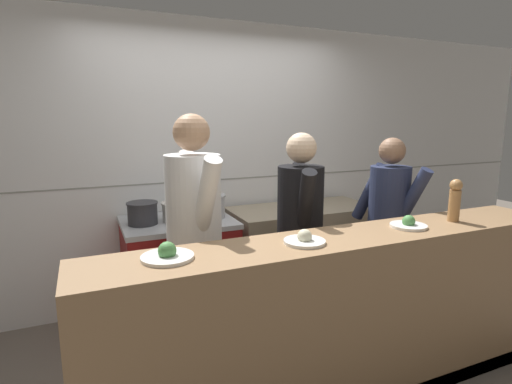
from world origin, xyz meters
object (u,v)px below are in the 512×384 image
at_px(plated_dish_dessert, 408,224).
at_px(chef_sous, 300,232).
at_px(pepper_mill, 455,199).
at_px(chef_head_cook, 194,235).
at_px(sauce_pot, 179,211).
at_px(chef_line, 388,223).
at_px(chefs_knife, 296,210).
at_px(plated_dish_appetiser, 305,240).
at_px(plated_dish_main, 167,255).
at_px(stock_pot, 143,213).
at_px(braising_pot, 209,206).
at_px(mixing_bowl_steel, 297,202).
at_px(oven_range, 180,271).

bearing_deg(plated_dish_dessert, chef_sous, 127.80).
height_order(pepper_mill, chef_head_cook, chef_head_cook).
bearing_deg(plated_dish_dessert, sauce_pot, 131.31).
xyz_separation_m(pepper_mill, chef_line, (0.00, 0.62, -0.32)).
xyz_separation_m(chefs_knife, plated_dish_appetiser, (-0.67, -1.30, 0.17)).
bearing_deg(chef_sous, plated_dish_main, -132.62).
xyz_separation_m(stock_pot, chef_sous, (1.01, -0.75, -0.08)).
bearing_deg(plated_dish_appetiser, braising_pot, 95.85).
relative_size(stock_pot, chef_sous, 0.15).
distance_m(braising_pot, pepper_mill, 1.87).
xyz_separation_m(plated_dish_main, plated_dish_dessert, (1.52, -0.03, -0.00)).
relative_size(chefs_knife, chef_head_cook, 0.20).
relative_size(stock_pot, chef_line, 0.16).
height_order(chefs_knife, plated_dish_main, plated_dish_main).
xyz_separation_m(braising_pot, chef_line, (1.30, -0.72, -0.12)).
bearing_deg(mixing_bowl_steel, chef_sous, -118.29).
bearing_deg(chef_head_cook, plated_dish_main, -122.68).
bearing_deg(chef_line, plated_dish_appetiser, -169.02).
bearing_deg(oven_range, plated_dish_main, -104.46).
distance_m(mixing_bowl_steel, pepper_mill, 1.46).
relative_size(plated_dish_main, chef_head_cook, 0.15).
bearing_deg(plated_dish_main, mixing_bowl_steel, 42.07).
height_order(mixing_bowl_steel, plated_dish_appetiser, plated_dish_appetiser).
height_order(oven_range, chef_head_cook, chef_head_cook).
relative_size(oven_range, sauce_pot, 3.18).
height_order(sauce_pot, chef_head_cook, chef_head_cook).
height_order(chef_sous, chef_line, chef_sous).
relative_size(mixing_bowl_steel, chef_sous, 0.13).
height_order(stock_pot, plated_dish_appetiser, plated_dish_appetiser).
xyz_separation_m(stock_pot, sauce_pot, (0.29, -0.00, -0.01)).
bearing_deg(plated_dish_appetiser, oven_range, 106.37).
bearing_deg(oven_range, braising_pot, -4.94).
distance_m(plated_dish_dessert, chef_head_cook, 1.37).
xyz_separation_m(oven_range, stock_pot, (-0.28, -0.02, 0.54)).
bearing_deg(chef_sous, chef_head_cook, -161.27).
bearing_deg(chefs_knife, sauce_pot, 177.21).
relative_size(oven_range, chef_sous, 0.56).
bearing_deg(chefs_knife, oven_range, 175.90).
height_order(stock_pot, chefs_knife, stock_pot).
bearing_deg(mixing_bowl_steel, plated_dish_appetiser, -118.05).
distance_m(mixing_bowl_steel, plated_dish_dessert, 1.38).
bearing_deg(braising_pot, plated_dish_appetiser, -84.15).
bearing_deg(stock_pot, plated_dish_dessert, -42.37).
bearing_deg(chef_line, plated_dish_dessert, -140.18).
relative_size(oven_range, pepper_mill, 3.16).
distance_m(oven_range, chef_head_cook, 0.92).
bearing_deg(oven_range, stock_pot, -175.36).
bearing_deg(pepper_mill, plated_dish_main, 179.01).
bearing_deg(stock_pot, oven_range, 4.64).
relative_size(plated_dish_main, chef_line, 0.17).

